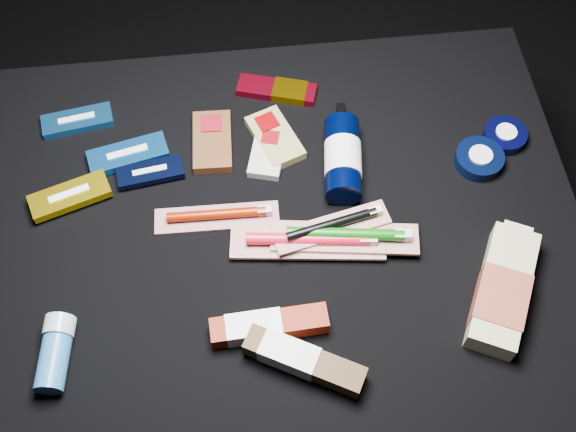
{
  "coord_description": "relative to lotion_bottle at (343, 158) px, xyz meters",
  "views": [
    {
      "loc": [
        -0.05,
        -0.56,
        1.41
      ],
      "look_at": [
        0.01,
        0.01,
        0.42
      ],
      "focal_mm": 45.0,
      "sensor_mm": 36.0,
      "label": 1
    }
  ],
  "objects": [
    {
      "name": "cloth_table",
      "position": [
        -0.12,
        -0.1,
        -0.23
      ],
      "size": [
        0.98,
        0.78,
        0.4
      ],
      "primitive_type": "cube",
      "color": "black",
      "rests_on": "ground"
    },
    {
      "name": "cream_tin_upper",
      "position": [
        0.29,
        0.03,
        -0.02
      ],
      "size": [
        0.07,
        0.07,
        0.02
      ],
      "rotation": [
        0.0,
        0.0,
        0.06
      ],
      "color": "black",
      "rests_on": "cloth_table"
    },
    {
      "name": "toothbrush_pack_3",
      "position": [
        -0.03,
        -0.12,
        -0.0
      ],
      "size": [
        0.19,
        0.08,
        0.02
      ],
      "rotation": [
        0.0,
        0.0,
        0.21
      ],
      "color": "silver",
      "rests_on": "cloth_table"
    },
    {
      "name": "lotion_bottle",
      "position": [
        0.0,
        0.0,
        0.0
      ],
      "size": [
        0.08,
        0.19,
        0.06
      ],
      "rotation": [
        0.0,
        0.0,
        -0.13
      ],
      "color": "black",
      "rests_on": "cloth_table"
    },
    {
      "name": "deodorant_stick",
      "position": [
        -0.46,
        -0.28,
        -0.01
      ],
      "size": [
        0.06,
        0.11,
        0.05
      ],
      "rotation": [
        0.0,
        0.0,
        -0.12
      ],
      "color": "#28669A",
      "rests_on": "cloth_table"
    },
    {
      "name": "power_bar",
      "position": [
        -0.08,
        0.17,
        -0.02
      ],
      "size": [
        0.15,
        0.08,
        0.02
      ],
      "rotation": [
        0.0,
        0.0,
        -0.3
      ],
      "color": "maroon",
      "rests_on": "cloth_table"
    },
    {
      "name": "clif_bar_1",
      "position": [
        -0.12,
        0.04,
        -0.02
      ],
      "size": [
        0.08,
        0.11,
        0.02
      ],
      "rotation": [
        0.0,
        0.0,
        -0.27
      ],
      "color": "beige",
      "rests_on": "cloth_table"
    },
    {
      "name": "luna_bar_2",
      "position": [
        -0.32,
        0.02,
        -0.02
      ],
      "size": [
        0.11,
        0.06,
        0.01
      ],
      "rotation": [
        0.0,
        0.0,
        0.14
      ],
      "color": "black",
      "rests_on": "cloth_table"
    },
    {
      "name": "luna_bar_3",
      "position": [
        -0.45,
        -0.01,
        -0.01
      ],
      "size": [
        0.14,
        0.09,
        0.02
      ],
      "rotation": [
        0.0,
        0.0,
        0.31
      ],
      "color": "#C4A40C",
      "rests_on": "cloth_table"
    },
    {
      "name": "luna_bar_0",
      "position": [
        -0.44,
        0.15,
        -0.02
      ],
      "size": [
        0.13,
        0.06,
        0.02
      ],
      "rotation": [
        0.0,
        0.0,
        0.16
      ],
      "color": "#185795",
      "rests_on": "cloth_table"
    },
    {
      "name": "ground",
      "position": [
        -0.12,
        -0.1,
        -0.43
      ],
      "size": [
        3.0,
        3.0,
        0.0
      ],
      "primitive_type": "plane",
      "color": "black",
      "rests_on": "ground"
    },
    {
      "name": "cream_tin_lower",
      "position": [
        0.23,
        -0.01,
        -0.02
      ],
      "size": [
        0.08,
        0.08,
        0.03
      ],
      "rotation": [
        0.0,
        0.0,
        0.34
      ],
      "color": "black",
      "rests_on": "cloth_table"
    },
    {
      "name": "toothbrush_pack_2",
      "position": [
        -0.01,
        -0.14,
        -0.01
      ],
      "size": [
        0.24,
        0.09,
        0.03
      ],
      "rotation": [
        0.0,
        0.0,
        -0.14
      ],
      "color": "silver",
      "rests_on": "cloth_table"
    },
    {
      "name": "clif_bar_2",
      "position": [
        -0.11,
        0.07,
        -0.02
      ],
      "size": [
        0.1,
        0.13,
        0.02
      ],
      "rotation": [
        0.0,
        0.0,
        0.37
      ],
      "color": "#988C4F",
      "rests_on": "cloth_table"
    },
    {
      "name": "luna_bar_1",
      "position": [
        -0.36,
        0.06,
        -0.02
      ],
      "size": [
        0.14,
        0.08,
        0.02
      ],
      "rotation": [
        0.0,
        0.0,
        0.22
      ],
      "color": "#1462B2",
      "rests_on": "cloth_table"
    },
    {
      "name": "toothpaste_carton_red",
      "position": [
        -0.16,
        -0.27,
        -0.01
      ],
      "size": [
        0.17,
        0.05,
        0.03
      ],
      "rotation": [
        0.0,
        0.0,
        0.04
      ],
      "color": "maroon",
      "rests_on": "cloth_table"
    },
    {
      "name": "bodywash_bottle",
      "position": [
        0.2,
        -0.26,
        -0.01
      ],
      "size": [
        0.15,
        0.22,
        0.04
      ],
      "rotation": [
        0.0,
        0.0,
        -0.46
      ],
      "color": "beige",
      "rests_on": "cloth_table"
    },
    {
      "name": "toothpaste_carton_green",
      "position": [
        -0.11,
        -0.33,
        -0.01
      ],
      "size": [
        0.17,
        0.12,
        0.03
      ],
      "rotation": [
        0.0,
        0.0,
        -0.5
      ],
      "color": "#3D2811",
      "rests_on": "cloth_table"
    },
    {
      "name": "toothbrush_pack_1",
      "position": [
        -0.07,
        -0.14,
        -0.01
      ],
      "size": [
        0.25,
        0.09,
        0.03
      ],
      "rotation": [
        0.0,
        0.0,
        -0.12
      ],
      "color": "silver",
      "rests_on": "cloth_table"
    },
    {
      "name": "toothbrush_pack_0",
      "position": [
        -0.21,
        -0.07,
        -0.02
      ],
      "size": [
        0.2,
        0.05,
        0.02
      ],
      "rotation": [
        0.0,
        0.0,
        -0.03
      ],
      "color": "beige",
      "rests_on": "cloth_table"
    },
    {
      "name": "clif_bar_0",
      "position": [
        -0.21,
        0.08,
        -0.02
      ],
      "size": [
        0.07,
        0.12,
        0.02
      ],
      "rotation": [
        0.0,
        0.0,
        -0.04
      ],
      "color": "#573016",
      "rests_on": "cloth_table"
    }
  ]
}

